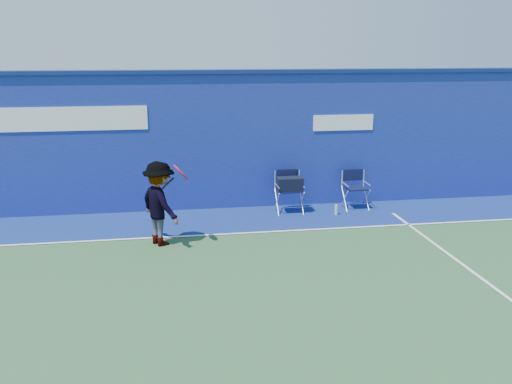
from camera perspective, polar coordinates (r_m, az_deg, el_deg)
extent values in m
plane|color=#2D5530|center=(7.66, -6.21, -12.64)|extent=(80.00, 80.00, 0.00)
cube|color=navy|center=(12.16, -7.64, 5.16)|extent=(24.00, 0.40, 3.00)
cube|color=navy|center=(12.00, -7.90, 12.43)|extent=(24.00, 0.50, 0.08)
cube|color=white|center=(12.18, -22.07, 7.08)|extent=(4.50, 0.02, 0.50)
cube|color=white|center=(12.50, 9.18, 7.22)|extent=(1.40, 0.02, 0.35)
cube|color=navy|center=(11.45, -7.24, -3.16)|extent=(24.00, 1.80, 0.01)
cube|color=white|center=(10.59, -7.08, -4.61)|extent=(24.00, 0.06, 0.01)
cube|color=black|center=(11.92, 3.53, 0.15)|extent=(0.49, 0.41, 0.03)
cube|color=silver|center=(12.09, 3.30, 1.36)|extent=(0.55, 0.02, 0.40)
cube|color=black|center=(12.08, 3.31, 1.73)|extent=(0.49, 0.03, 0.28)
cube|color=black|center=(11.85, 3.57, 0.82)|extent=(0.55, 0.32, 0.30)
cube|color=black|center=(12.07, 3.31, 1.92)|extent=(0.40, 0.06, 0.22)
cube|color=black|center=(12.42, 10.46, 0.37)|extent=(0.45, 0.38, 0.03)
cube|color=silver|center=(12.58, 10.16, 1.45)|extent=(0.52, 0.02, 0.37)
cube|color=black|center=(12.56, 10.18, 1.79)|extent=(0.45, 0.02, 0.26)
cylinder|color=silver|center=(11.94, 8.45, -1.88)|extent=(0.07, 0.07, 0.23)
imported|color=#EA4738|center=(10.05, -10.09, -1.21)|extent=(1.03, 1.16, 1.56)
torus|color=#B01726|center=(9.78, -7.92, 2.06)|extent=(0.33, 0.42, 0.30)
cylinder|color=gray|center=(9.78, -7.92, 2.06)|extent=(0.26, 0.35, 0.24)
cylinder|color=black|center=(9.88, -9.35, 0.82)|extent=(0.28, 0.09, 0.25)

